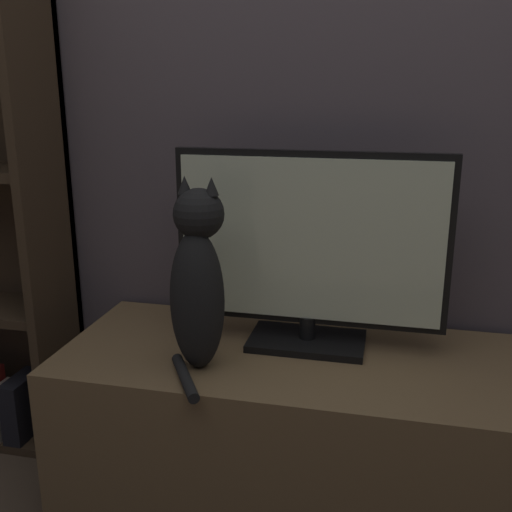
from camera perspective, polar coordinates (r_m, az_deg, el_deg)
wall_back at (r=1.82m, az=6.72°, el=19.31°), size 4.80×0.05×2.60m
tv_stand at (r=1.78m, az=4.33°, el=-16.39°), size 1.33×0.55×0.48m
tv at (r=1.63m, az=5.25°, el=0.53°), size 0.75×0.19×0.55m
cat at (r=1.52m, az=-5.56°, el=-2.48°), size 0.15×0.29×0.50m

